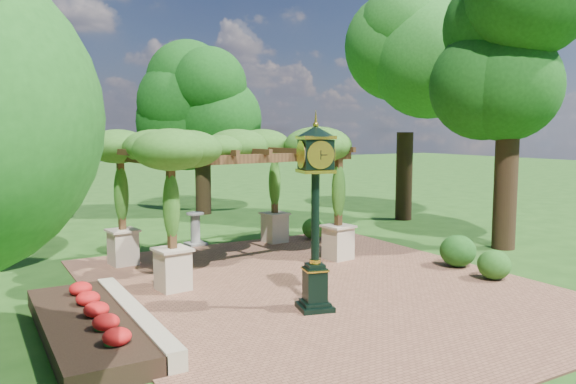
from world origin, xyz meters
TOP-DOWN VIEW (x-y plane):
  - ground at (0.00, 0.00)m, footprint 120.00×120.00m
  - brick_plaza at (0.00, 1.00)m, footprint 10.00×12.00m
  - border_wall at (-4.60, 0.50)m, footprint 0.35×5.00m
  - flower_bed at (-5.50, 0.50)m, footprint 1.50×5.00m
  - pedestal_clock at (-1.04, -0.41)m, footprint 0.94×0.94m
  - pergola at (-0.72, 4.42)m, footprint 6.54×4.55m
  - sundial at (-0.79, 7.21)m, footprint 0.65×0.65m
  - shrub_front at (4.20, -0.67)m, footprint 0.96×0.96m
  - shrub_mid at (4.42, 0.74)m, footprint 1.21×1.21m
  - shrub_back at (3.14, 6.10)m, footprint 0.93×0.93m
  - tree_north at (2.12, 13.82)m, footprint 4.17×4.17m
  - tree_east_far at (8.91, 7.98)m, footprint 4.48×4.48m
  - tree_east_near at (7.66, 1.83)m, footprint 3.87×3.87m

SIDE VIEW (x-z plane):
  - ground at x=0.00m, z-range 0.00..0.00m
  - brick_plaza at x=0.00m, z-range 0.00..0.04m
  - flower_bed at x=-5.50m, z-range 0.00..0.36m
  - border_wall at x=-4.60m, z-range 0.00..0.40m
  - shrub_back at x=3.14m, z-range 0.04..0.78m
  - shrub_front at x=4.20m, z-range 0.04..0.79m
  - shrub_mid at x=4.42m, z-range 0.04..0.92m
  - sundial at x=-0.79m, z-range -0.07..1.04m
  - pedestal_clock at x=-1.04m, z-range 0.39..4.33m
  - pergola at x=-0.72m, z-range 1.23..5.08m
  - tree_north at x=2.12m, z-range 1.34..8.60m
  - tree_east_near at x=7.66m, z-range 1.70..10.99m
  - tree_east_far at x=8.91m, z-range 1.79..11.38m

